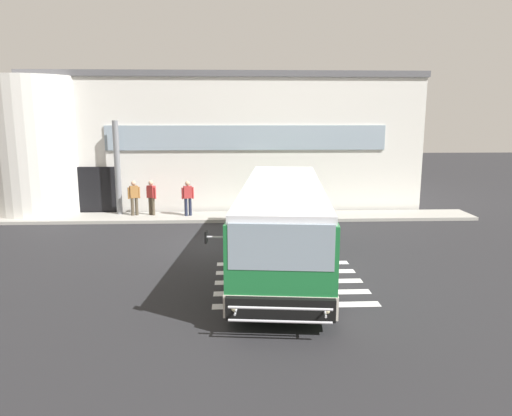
{
  "coord_description": "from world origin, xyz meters",
  "views": [
    {
      "loc": [
        0.43,
        -17.64,
        4.86
      ],
      "look_at": [
        1.19,
        -0.35,
        1.5
      ],
      "focal_mm": 33.42,
      "sensor_mm": 36.0,
      "label": 1
    }
  ],
  "objects_px": {
    "passenger_near_column": "(134,195)",
    "passenger_by_doorway": "(151,196)",
    "passenger_at_curb_edge": "(188,196)",
    "entry_support_column": "(117,168)",
    "bus_main_foreground": "(283,224)"
  },
  "relations": [
    {
      "from": "passenger_by_doorway",
      "to": "passenger_at_curb_edge",
      "type": "height_order",
      "value": "same"
    },
    {
      "from": "entry_support_column",
      "to": "passenger_near_column",
      "type": "bearing_deg",
      "value": -23.47
    },
    {
      "from": "passenger_by_doorway",
      "to": "passenger_at_curb_edge",
      "type": "relative_size",
      "value": 1.0
    },
    {
      "from": "entry_support_column",
      "to": "bus_main_foreground",
      "type": "xyz_separation_m",
      "value": [
        7.2,
        -7.77,
        -1.06
      ]
    },
    {
      "from": "entry_support_column",
      "to": "passenger_by_doorway",
      "type": "height_order",
      "value": "entry_support_column"
    },
    {
      "from": "passenger_at_curb_edge",
      "to": "bus_main_foreground",
      "type": "bearing_deg",
      "value": -62.09
    },
    {
      "from": "entry_support_column",
      "to": "passenger_near_column",
      "type": "relative_size",
      "value": 2.68
    },
    {
      "from": "passenger_near_column",
      "to": "bus_main_foreground",
      "type": "bearing_deg",
      "value": -49.22
    },
    {
      "from": "passenger_near_column",
      "to": "entry_support_column",
      "type": "bearing_deg",
      "value": 156.53
    },
    {
      "from": "entry_support_column",
      "to": "passenger_at_curb_edge",
      "type": "xyz_separation_m",
      "value": [
        3.38,
        -0.56,
        -1.32
      ]
    },
    {
      "from": "bus_main_foreground",
      "to": "passenger_near_column",
      "type": "xyz_separation_m",
      "value": [
        -6.41,
        7.43,
        -0.22
      ]
    },
    {
      "from": "bus_main_foreground",
      "to": "passenger_by_doorway",
      "type": "xyz_separation_m",
      "value": [
        -5.58,
        7.45,
        -0.25
      ]
    },
    {
      "from": "entry_support_column",
      "to": "passenger_at_curb_edge",
      "type": "height_order",
      "value": "entry_support_column"
    },
    {
      "from": "passenger_near_column",
      "to": "passenger_by_doorway",
      "type": "relative_size",
      "value": 1.0
    },
    {
      "from": "bus_main_foreground",
      "to": "passenger_near_column",
      "type": "relative_size",
      "value": 6.75
    }
  ]
}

